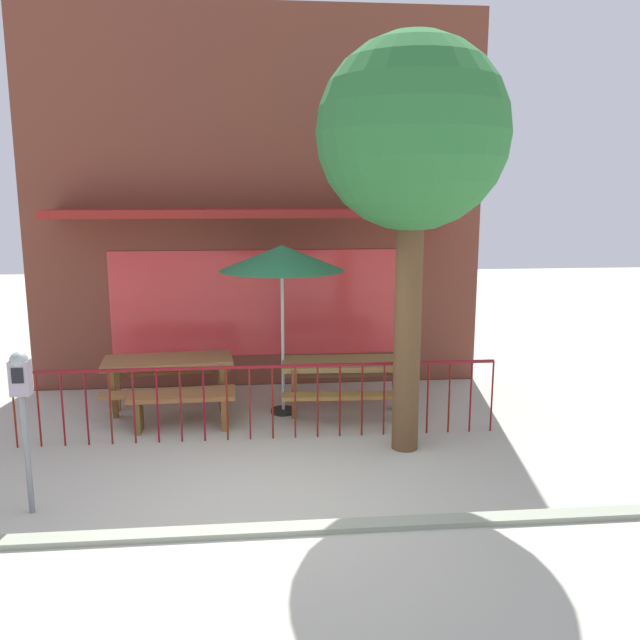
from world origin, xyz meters
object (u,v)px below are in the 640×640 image
object	(u,v)px
patio_umbrella	(282,259)
street_tree	(412,139)
parking_meter_near	(21,390)
picnic_table_right	(346,372)
patio_bench	(182,404)
picnic_table_left	(168,370)

from	to	relation	value
patio_umbrella	street_tree	bearing A→B (deg)	-45.96
patio_umbrella	parking_meter_near	xyz separation A→B (m)	(-2.59, -2.77, -0.94)
picnic_table_right	street_tree	world-z (taller)	street_tree
patio_bench	parking_meter_near	bearing A→B (deg)	-119.24
street_tree	picnic_table_left	bearing A→B (deg)	150.56
patio_umbrella	street_tree	size ratio (longest dim) A/B	0.49
patio_bench	parking_meter_near	world-z (taller)	parking_meter_near
patio_bench	street_tree	world-z (taller)	street_tree
parking_meter_near	street_tree	distance (m)	4.87
patio_umbrella	parking_meter_near	distance (m)	3.91
patio_bench	parking_meter_near	distance (m)	2.67
picnic_table_left	street_tree	bearing A→B (deg)	-29.44
patio_umbrella	patio_bench	distance (m)	2.36
parking_meter_near	street_tree	bearing A→B (deg)	17.84
parking_meter_near	street_tree	size ratio (longest dim) A/B	0.34
patio_bench	picnic_table_left	bearing A→B (deg)	107.78
picnic_table_left	parking_meter_near	xyz separation A→B (m)	(-0.97, -3.02, 0.64)
picnic_table_left	street_tree	size ratio (longest dim) A/B	0.40
picnic_table_left	street_tree	distance (m)	4.66
patio_umbrella	parking_meter_near	world-z (taller)	patio_umbrella
picnic_table_left	picnic_table_right	xyz separation A→B (m)	(2.51, -0.39, 0.00)
patio_bench	picnic_table_right	bearing A→B (deg)	10.92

